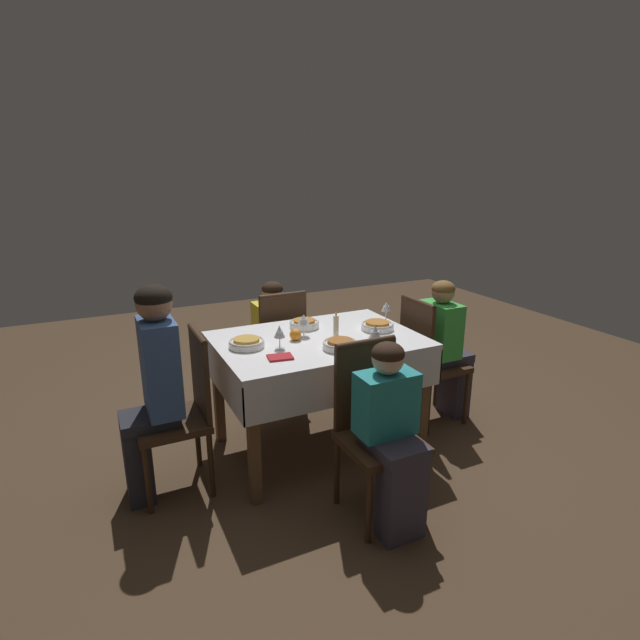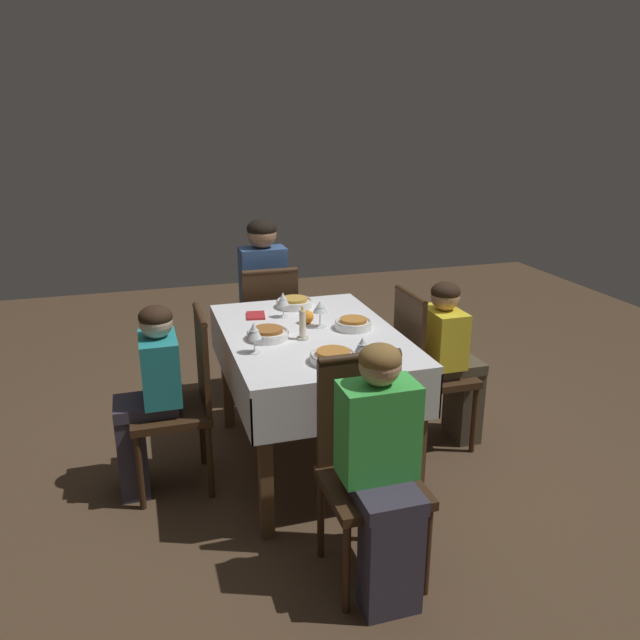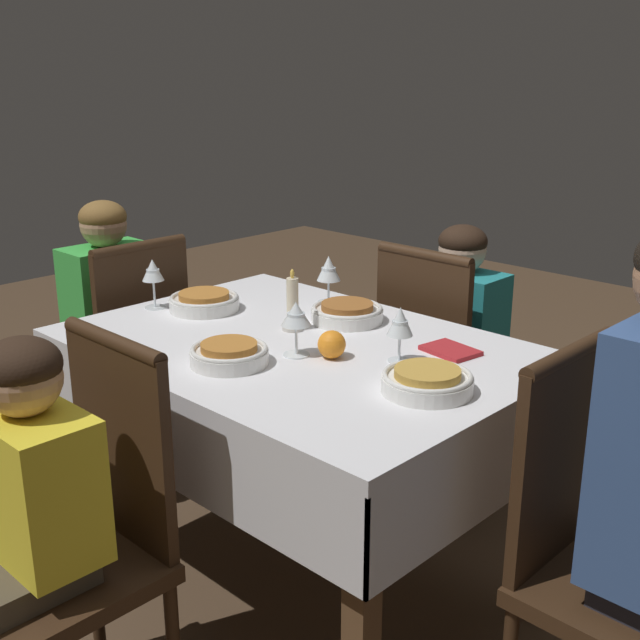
{
  "view_description": "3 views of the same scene",
  "coord_description": "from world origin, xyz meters",
  "px_view_note": "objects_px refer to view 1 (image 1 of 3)",
  "views": [
    {
      "loc": [
        -1.28,
        -2.68,
        1.8
      ],
      "look_at": [
        0.04,
        0.04,
        0.88
      ],
      "focal_mm": 28.0,
      "sensor_mm": 36.0,
      "label": 1
    },
    {
      "loc": [
        2.96,
        -0.85,
        1.86
      ],
      "look_at": [
        0.08,
        0.03,
        0.86
      ],
      "focal_mm": 35.0,
      "sensor_mm": 36.0,
      "label": 2
    },
    {
      "loc": [
        -1.47,
        1.43,
        1.49
      ],
      "look_at": [
        -0.06,
        -0.02,
        0.85
      ],
      "focal_mm": 45.0,
      "sensor_mm": 36.0,
      "label": 3
    }
  ],
  "objects_px": {
    "wine_glass_west": "(280,332)",
    "wine_glass_east": "(386,307)",
    "chair_east": "(427,356)",
    "person_child_yellow": "(271,335)",
    "chair_west": "(183,406)",
    "person_adult_denim": "(153,382)",
    "person_child_green": "(446,344)",
    "orange_fruit": "(295,335)",
    "bowl_west": "(247,343)",
    "wine_glass_north": "(304,320)",
    "dining_table": "(318,354)",
    "wine_glass_south": "(375,333)",
    "bowl_east": "(377,326)",
    "bowl_south": "(340,344)",
    "bowl_north": "(304,324)",
    "chair_north": "(279,345)",
    "person_child_teal": "(392,431)",
    "chair_south": "(374,422)",
    "napkin_red_folded": "(280,357)",
    "candle_centerpiece": "(336,329)"
  },
  "relations": [
    {
      "from": "bowl_south",
      "to": "person_child_teal",
      "type": "bearing_deg",
      "value": -92.51
    },
    {
      "from": "person_adult_denim",
      "to": "wine_glass_south",
      "type": "xyz_separation_m",
      "value": [
        1.22,
        -0.29,
        0.19
      ]
    },
    {
      "from": "bowl_west",
      "to": "wine_glass_north",
      "type": "height_order",
      "value": "wine_glass_north"
    },
    {
      "from": "chair_south",
      "to": "person_child_green",
      "type": "bearing_deg",
      "value": 33.3
    },
    {
      "from": "bowl_north",
      "to": "bowl_east",
      "type": "height_order",
      "value": "same"
    },
    {
      "from": "chair_west",
      "to": "wine_glass_west",
      "type": "distance_m",
      "value": 0.69
    },
    {
      "from": "bowl_south",
      "to": "wine_glass_north",
      "type": "bearing_deg",
      "value": 108.11
    },
    {
      "from": "wine_glass_west",
      "to": "wine_glass_east",
      "type": "xyz_separation_m",
      "value": [
        0.84,
        0.16,
        0.01
      ]
    },
    {
      "from": "chair_east",
      "to": "wine_glass_east",
      "type": "bearing_deg",
      "value": 74.41
    },
    {
      "from": "chair_south",
      "to": "candle_centerpiece",
      "type": "relative_size",
      "value": 5.29
    },
    {
      "from": "bowl_south",
      "to": "bowl_west",
      "type": "bearing_deg",
      "value": 151.41
    },
    {
      "from": "person_adult_denim",
      "to": "person_child_green",
      "type": "bearing_deg",
      "value": 91.12
    },
    {
      "from": "chair_west",
      "to": "napkin_red_folded",
      "type": "xyz_separation_m",
      "value": [
        0.52,
        -0.18,
        0.27
      ]
    },
    {
      "from": "chair_north",
      "to": "wine_glass_south",
      "type": "height_order",
      "value": "chair_north"
    },
    {
      "from": "bowl_east",
      "to": "person_child_green",
      "type": "bearing_deg",
      "value": 0.78
    },
    {
      "from": "bowl_west",
      "to": "orange_fruit",
      "type": "xyz_separation_m",
      "value": [
        0.31,
        -0.01,
        0.01
      ]
    },
    {
      "from": "chair_north",
      "to": "candle_centerpiece",
      "type": "bearing_deg",
      "value": 97.73
    },
    {
      "from": "wine_glass_west",
      "to": "wine_glass_north",
      "type": "relative_size",
      "value": 1.0
    },
    {
      "from": "chair_north",
      "to": "wine_glass_north",
      "type": "distance_m",
      "value": 0.71
    },
    {
      "from": "orange_fruit",
      "to": "wine_glass_west",
      "type": "bearing_deg",
      "value": -145.07
    },
    {
      "from": "bowl_south",
      "to": "orange_fruit",
      "type": "xyz_separation_m",
      "value": [
        -0.18,
        0.26,
        0.01
      ]
    },
    {
      "from": "chair_east",
      "to": "person_child_yellow",
      "type": "xyz_separation_m",
      "value": [
        -0.87,
        0.85,
        0.03
      ]
    },
    {
      "from": "wine_glass_east",
      "to": "wine_glass_south",
      "type": "relative_size",
      "value": 1.02
    },
    {
      "from": "person_child_yellow",
      "to": "bowl_west",
      "type": "relative_size",
      "value": 4.6
    },
    {
      "from": "dining_table",
      "to": "bowl_west",
      "type": "height_order",
      "value": "bowl_west"
    },
    {
      "from": "chair_east",
      "to": "person_child_green",
      "type": "height_order",
      "value": "person_child_green"
    },
    {
      "from": "wine_glass_east",
      "to": "wine_glass_south",
      "type": "distance_m",
      "value": 0.54
    },
    {
      "from": "wine_glass_north",
      "to": "wine_glass_west",
      "type": "bearing_deg",
      "value": -145.99
    },
    {
      "from": "chair_west",
      "to": "wine_glass_south",
      "type": "distance_m",
      "value": 1.17
    },
    {
      "from": "person_child_yellow",
      "to": "wine_glass_west",
      "type": "height_order",
      "value": "person_child_yellow"
    },
    {
      "from": "person_child_green",
      "to": "person_child_teal",
      "type": "height_order",
      "value": "person_child_green"
    },
    {
      "from": "chair_south",
      "to": "wine_glass_west",
      "type": "bearing_deg",
      "value": 116.24
    },
    {
      "from": "person_child_yellow",
      "to": "person_child_green",
      "type": "xyz_separation_m",
      "value": [
        1.03,
        -0.85,
        0.04
      ]
    },
    {
      "from": "person_child_teal",
      "to": "wine_glass_west",
      "type": "distance_m",
      "value": 0.88
    },
    {
      "from": "person_adult_denim",
      "to": "candle_centerpiece",
      "type": "relative_size",
      "value": 6.87
    },
    {
      "from": "person_child_yellow",
      "to": "wine_glass_west",
      "type": "xyz_separation_m",
      "value": [
        -0.28,
        -0.92,
        0.34
      ]
    },
    {
      "from": "chair_west",
      "to": "bowl_east",
      "type": "xyz_separation_m",
      "value": [
        1.3,
        0.03,
        0.29
      ]
    },
    {
      "from": "chair_west",
      "to": "bowl_south",
      "type": "bearing_deg",
      "value": 78.21
    },
    {
      "from": "dining_table",
      "to": "person_child_green",
      "type": "xyz_separation_m",
      "value": [
        1.03,
        -0.01,
        -0.09
      ]
    },
    {
      "from": "chair_north",
      "to": "wine_glass_west",
      "type": "height_order",
      "value": "chair_north"
    },
    {
      "from": "chair_west",
      "to": "bowl_west",
      "type": "height_order",
      "value": "chair_west"
    },
    {
      "from": "wine_glass_east",
      "to": "bowl_south",
      "type": "height_order",
      "value": "wine_glass_east"
    },
    {
      "from": "chair_west",
      "to": "wine_glass_west",
      "type": "relative_size",
      "value": 6.5
    },
    {
      "from": "bowl_north",
      "to": "person_adult_denim",
      "type": "bearing_deg",
      "value": -164.71
    },
    {
      "from": "person_adult_denim",
      "to": "person_child_green",
      "type": "height_order",
      "value": "person_adult_denim"
    },
    {
      "from": "chair_north",
      "to": "napkin_red_folded",
      "type": "distance_m",
      "value": 1.0
    },
    {
      "from": "person_child_yellow",
      "to": "bowl_north",
      "type": "relative_size",
      "value": 4.96
    },
    {
      "from": "chair_south",
      "to": "person_child_yellow",
      "type": "xyz_separation_m",
      "value": [
        -0.02,
        1.52,
        0.03
      ]
    },
    {
      "from": "person_child_teal",
      "to": "bowl_south",
      "type": "relative_size",
      "value": 4.65
    },
    {
      "from": "bowl_west",
      "to": "napkin_red_folded",
      "type": "xyz_separation_m",
      "value": [
        0.11,
        -0.26,
        -0.02
      ]
    }
  ]
}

